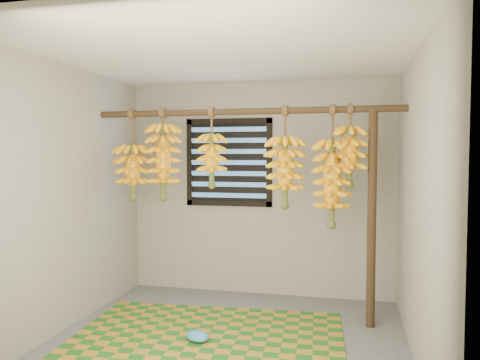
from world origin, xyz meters
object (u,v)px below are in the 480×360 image
(plastic_bag, at_px, (197,336))
(banana_bunch_a, at_px, (133,172))
(banana_bunch_c, at_px, (212,160))
(woven_mat, at_px, (204,343))
(support_post, at_px, (372,219))
(banana_bunch_e, at_px, (332,183))
(banana_bunch_d, at_px, (285,172))
(banana_bunch_f, at_px, (350,156))
(banana_bunch_b, at_px, (163,162))

(plastic_bag, bearing_deg, banana_bunch_a, 142.39)
(banana_bunch_c, bearing_deg, woven_mat, -78.88)
(support_post, distance_m, banana_bunch_e, 0.48)
(plastic_bag, xyz_separation_m, banana_bunch_d, (0.64, 0.71, 1.37))
(woven_mat, bearing_deg, support_post, 27.77)
(woven_mat, relative_size, plastic_bag, 10.66)
(support_post, distance_m, banana_bunch_d, 0.90)
(banana_bunch_d, xyz_separation_m, banana_bunch_f, (0.60, -0.00, 0.15))
(plastic_bag, height_order, banana_bunch_f, banana_bunch_f)
(support_post, bearing_deg, woven_mat, -152.23)
(banana_bunch_a, bearing_deg, banana_bunch_f, -0.00)
(banana_bunch_e, bearing_deg, support_post, 0.00)
(banana_bunch_e, height_order, banana_bunch_f, same)
(plastic_bag, distance_m, banana_bunch_c, 1.64)
(plastic_bag, distance_m, banana_bunch_f, 2.08)
(plastic_bag, relative_size, banana_bunch_e, 0.19)
(banana_bunch_d, height_order, banana_bunch_e, same)
(banana_bunch_c, bearing_deg, plastic_bag, -83.37)
(banana_bunch_a, bearing_deg, plastic_bag, -37.61)
(support_post, xyz_separation_m, banana_bunch_d, (-0.80, 0.00, 0.42))
(woven_mat, xyz_separation_m, plastic_bag, (-0.06, 0.01, 0.05))
(banana_bunch_d, bearing_deg, banana_bunch_e, -0.00)
(banana_bunch_c, bearing_deg, banana_bunch_d, 0.00)
(banana_bunch_c, xyz_separation_m, banana_bunch_f, (1.32, 0.00, 0.04))
(support_post, bearing_deg, banana_bunch_a, 180.00)
(support_post, distance_m, banana_bunch_b, 2.09)
(banana_bunch_f, bearing_deg, banana_bunch_c, 180.00)
(plastic_bag, xyz_separation_m, banana_bunch_b, (-0.59, 0.71, 1.46))
(support_post, relative_size, banana_bunch_b, 2.18)
(banana_bunch_b, xyz_separation_m, banana_bunch_c, (0.51, -0.00, 0.02))
(support_post, relative_size, banana_bunch_c, 2.55)
(support_post, height_order, woven_mat, support_post)
(banana_bunch_d, relative_size, banana_bunch_e, 0.85)
(banana_bunch_d, bearing_deg, banana_bunch_f, -0.00)
(plastic_bag, bearing_deg, banana_bunch_f, 30.02)
(banana_bunch_a, xyz_separation_m, banana_bunch_e, (2.00, -0.00, -0.09))
(support_post, xyz_separation_m, banana_bunch_e, (-0.36, -0.00, 0.32))
(woven_mat, xyz_separation_m, banana_bunch_e, (1.02, 0.73, 1.32))
(plastic_bag, height_order, banana_bunch_c, banana_bunch_c)
(banana_bunch_b, bearing_deg, support_post, -0.00)
(support_post, relative_size, banana_bunch_d, 2.07)
(banana_bunch_e, xyz_separation_m, banana_bunch_f, (0.16, 0.00, 0.25))
(support_post, bearing_deg, banana_bunch_e, -180.00)
(woven_mat, distance_m, banana_bunch_f, 2.09)
(woven_mat, xyz_separation_m, banana_bunch_d, (0.58, 0.73, 1.42))
(woven_mat, bearing_deg, banana_bunch_e, 35.49)
(plastic_bag, height_order, banana_bunch_a, banana_bunch_a)
(banana_bunch_a, height_order, banana_bunch_b, same)
(banana_bunch_b, distance_m, banana_bunch_d, 1.23)
(support_post, relative_size, banana_bunch_e, 1.76)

